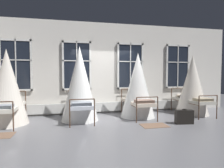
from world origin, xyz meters
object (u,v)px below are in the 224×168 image
cot_second (80,85)px  cot_fourth (192,86)px  cot_first (7,88)px  cot_third (138,86)px  suitcase_dark (184,117)px

cot_second → cot_fourth: (4.29, -0.02, -0.10)m
cot_first → cot_fourth: cot_first is taller
cot_first → cot_fourth: bearing=-89.6°
cot_second → cot_fourth: 4.29m
cot_third → cot_fourth: (2.19, -0.08, -0.02)m
cot_fourth → suitcase_dark: (-1.14, -1.25, -0.89)m
cot_third → cot_fourth: bearing=-91.7°
cot_third → cot_second: bearing=92.3°
cot_third → suitcase_dark: cot_third is taller
cot_third → cot_fourth: cot_third is taller
cot_fourth → suitcase_dark: cot_fourth is taller
cot_third → cot_first: bearing=91.6°
cot_second → suitcase_dark: bearing=-111.8°
suitcase_dark → cot_fourth: bearing=54.9°
cot_second → cot_third: cot_second is taller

